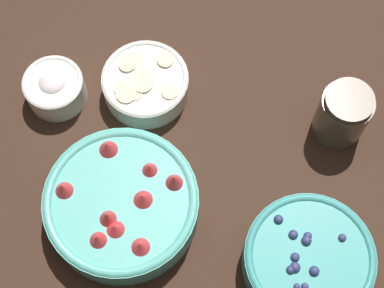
# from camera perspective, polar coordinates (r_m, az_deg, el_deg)

# --- Properties ---
(ground_plane) EXTENTS (4.00, 4.00, 0.00)m
(ground_plane) POSITION_cam_1_polar(r_m,az_deg,el_deg) (1.02, 3.04, -2.06)
(ground_plane) COLOR #382319
(bowl_strawberries) EXTENTS (0.23, 0.23, 0.08)m
(bowl_strawberries) POSITION_cam_1_polar(r_m,az_deg,el_deg) (0.97, -6.26, -5.32)
(bowl_strawberries) COLOR #56B7A8
(bowl_strawberries) RESTS_ON ground_plane
(bowl_blueberries) EXTENTS (0.19, 0.19, 0.07)m
(bowl_blueberries) POSITION_cam_1_polar(r_m,az_deg,el_deg) (0.96, 10.28, -10.09)
(bowl_blueberries) COLOR teal
(bowl_blueberries) RESTS_ON ground_plane
(bowl_bananas) EXTENTS (0.14, 0.14, 0.05)m
(bowl_bananas) POSITION_cam_1_polar(r_m,az_deg,el_deg) (1.05, -4.16, 5.42)
(bowl_bananas) COLOR silver
(bowl_bananas) RESTS_ON ground_plane
(bowl_cream) EXTENTS (0.10, 0.10, 0.06)m
(bowl_cream) POSITION_cam_1_polar(r_m,az_deg,el_deg) (1.07, -12.13, 4.94)
(bowl_cream) COLOR white
(bowl_cream) RESTS_ON ground_plane
(jar_chocolate) EXTENTS (0.08, 0.08, 0.10)m
(jar_chocolate) POSITION_cam_1_polar(r_m,az_deg,el_deg) (1.03, 13.23, 2.54)
(jar_chocolate) COLOR brown
(jar_chocolate) RESTS_ON ground_plane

